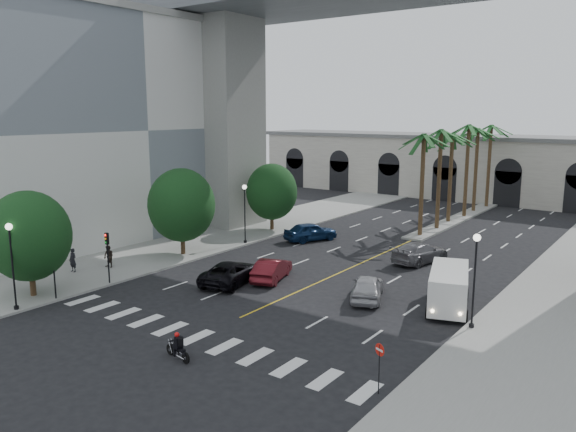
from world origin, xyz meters
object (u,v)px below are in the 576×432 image
object	(u,v)px
motorcycle_rider	(178,347)
car_c	(231,272)
cargo_van	(449,287)
car_a	(367,287)
lamp_post_right	(475,273)
car_e	(311,231)
car_b	(272,269)
do_not_enter_sign	(380,357)
traffic_signal_near	(53,262)
car_d	(420,252)
traffic_signal_far	(107,249)
lamp_post_left_near	(12,259)
pedestrian_b	(109,257)
lamp_post_left_far	(245,209)
pedestrian_a	(73,260)

from	to	relation	value
motorcycle_rider	car_c	bearing A→B (deg)	130.14
cargo_van	car_a	bearing A→B (deg)	176.43
lamp_post_right	car_a	bearing A→B (deg)	170.35
motorcycle_rider	car_e	size ratio (longest dim) A/B	0.38
car_c	car_a	bearing A→B (deg)	-178.34
car_b	do_not_enter_sign	bearing A→B (deg)	124.34
traffic_signal_near	car_c	xyz separation A→B (m)	(6.47, 9.17, -1.75)
car_d	car_e	bearing A→B (deg)	6.50
traffic_signal_far	car_e	xyz separation A→B (m)	(3.79, 19.15, -1.66)
car_d	car_e	size ratio (longest dim) A/B	1.10
do_not_enter_sign	cargo_van	bearing A→B (deg)	119.55
car_b	car_c	world-z (taller)	car_c
car_b	car_d	xyz separation A→B (m)	(6.59, 10.52, 0.03)
car_b	car_c	distance (m)	2.91
lamp_post_left_near	car_c	bearing A→B (deg)	60.64
traffic_signal_far	motorcycle_rider	world-z (taller)	traffic_signal_far
car_a	do_not_enter_sign	distance (m)	12.13
lamp_post_right	pedestrian_b	xyz separation A→B (m)	(-25.90, -4.13, -2.23)
traffic_signal_near	car_c	distance (m)	11.36
lamp_post_right	do_not_enter_sign	bearing A→B (deg)	-95.55
lamp_post_left_far	car_d	world-z (taller)	lamp_post_left_far
car_d	lamp_post_right	bearing A→B (deg)	136.99
traffic_signal_near	car_e	distance (m)	23.51
lamp_post_left_near	car_c	distance (m)	13.62
car_c	car_e	world-z (taller)	car_e
traffic_signal_far	do_not_enter_sign	distance (m)	21.99
motorcycle_rider	car_b	xyz separation A→B (m)	(-4.21, 12.82, 0.15)
car_c	car_d	world-z (taller)	car_d
traffic_signal_far	motorcycle_rider	xyz separation A→B (m)	(12.52, -5.40, -1.89)
car_a	car_e	distance (m)	16.53
lamp_post_left_far	lamp_post_right	bearing A→B (deg)	-19.33
traffic_signal_near	lamp_post_left_near	bearing A→B (deg)	-92.29
traffic_signal_near	motorcycle_rider	world-z (taller)	traffic_signal_near
traffic_signal_far	cargo_van	xyz separation A→B (m)	(20.48, 8.93, -1.16)
car_a	car_d	bearing A→B (deg)	-108.44
car_d	car_a	bearing A→B (deg)	107.19
traffic_signal_far	car_e	bearing A→B (deg)	78.79
car_b	pedestrian_a	size ratio (longest dim) A/B	2.68
car_c	car_d	distance (m)	15.30
car_d	pedestrian_a	bearing A→B (deg)	55.42
lamp_post_left_near	pedestrian_a	distance (m)	8.20
lamp_post_left_far	car_d	xyz separation A→B (m)	(15.01, 3.44, -2.43)
motorcycle_rider	lamp_post_right	bearing A→B (deg)	59.81
traffic_signal_near	car_d	xyz separation A→B (m)	(14.91, 21.94, -1.71)
lamp_post_left_near	car_e	xyz separation A→B (m)	(3.89, 25.65, -2.37)
lamp_post_left_near	car_b	distance (m)	16.45
lamp_post_right	car_e	xyz separation A→B (m)	(-18.91, 12.65, -2.37)
car_a	lamp_post_left_far	bearing A→B (deg)	-46.22
pedestrian_a	lamp_post_right	bearing A→B (deg)	8.07
pedestrian_a	cargo_van	bearing A→B (deg)	14.32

